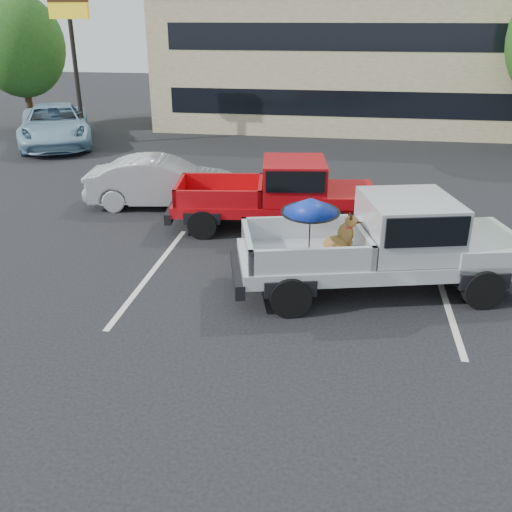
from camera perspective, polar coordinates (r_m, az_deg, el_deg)
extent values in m
plane|color=black|center=(9.99, 2.49, -7.47)|extent=(90.00, 90.00, 0.00)
cube|color=silver|center=(12.36, -10.35, -1.58)|extent=(0.12, 5.00, 0.01)
cube|color=silver|center=(11.90, 18.18, -3.41)|extent=(0.12, 5.00, 0.01)
cube|color=tan|center=(29.66, 11.69, 18.58)|extent=(20.00, 8.00, 6.00)
cube|color=black|center=(25.85, 11.70, 14.63)|extent=(18.00, 0.08, 1.10)
cube|color=black|center=(25.62, 12.21, 20.60)|extent=(18.00, 0.08, 1.10)
cylinder|color=black|center=(25.16, -17.58, 17.30)|extent=(0.18, 0.18, 6.00)
cube|color=yellow|center=(25.07, -18.28, 22.73)|extent=(1.60, 0.18, 1.00)
cylinder|color=#332114|center=(29.85, -21.75, 14.03)|extent=(0.32, 0.32, 2.42)
ellipsoid|color=#224B15|center=(29.63, -22.50, 18.83)|extent=(3.96, 3.96, 4.55)
cylinder|color=#332114|center=(33.16, 18.47, 15.60)|extent=(0.32, 0.32, 2.86)
ellipsoid|color=#224B15|center=(32.96, 19.16, 20.73)|extent=(4.68, 4.68, 5.38)
cylinder|color=black|center=(10.31, 3.42, -4.08)|extent=(0.81, 0.46, 0.76)
cylinder|color=black|center=(11.96, 2.15, -0.08)|extent=(0.81, 0.46, 0.76)
cylinder|color=black|center=(11.38, 21.69, -3.06)|extent=(0.81, 0.46, 0.76)
cylinder|color=black|center=(12.89, 18.24, 0.48)|extent=(0.81, 0.46, 0.76)
cube|color=silver|center=(11.39, 12.03, -0.22)|extent=(5.70, 3.18, 0.28)
cube|color=silver|center=(12.05, 21.25, 1.04)|extent=(1.92, 2.23, 0.46)
cube|color=black|center=(12.53, 24.09, -0.48)|extent=(0.67, 1.95, 0.30)
cube|color=black|center=(10.99, -1.90, -1.54)|extent=(0.65, 1.94, 0.28)
cube|color=silver|center=(11.32, 14.97, 3.04)|extent=(2.05, 2.19, 1.05)
cube|color=black|center=(11.26, 15.08, 4.00)|extent=(1.93, 2.25, 0.55)
cube|color=black|center=(11.04, 4.83, -0.20)|extent=(2.68, 2.35, 0.10)
cube|color=silver|center=(11.73, 4.17, 2.81)|extent=(2.25, 0.66, 0.50)
cube|color=silver|center=(10.14, 5.70, -0.58)|extent=(2.25, 0.66, 0.50)
cube|color=silver|center=(10.80, -0.88, 1.05)|extent=(0.55, 1.81, 0.50)
cube|color=silver|center=(11.16, 10.46, 1.41)|extent=(0.55, 1.81, 0.50)
ellipsoid|color=brown|center=(11.20, 8.00, 1.19)|extent=(0.58, 0.52, 0.33)
cylinder|color=brown|center=(11.21, 9.42, 0.88)|extent=(0.07, 0.07, 0.25)
cylinder|color=brown|center=(11.35, 9.22, 1.19)|extent=(0.07, 0.07, 0.25)
ellipsoid|color=brown|center=(11.17, 8.94, 2.20)|extent=(0.37, 0.35, 0.45)
cylinder|color=red|center=(11.12, 9.09, 2.90)|extent=(0.22, 0.22, 0.04)
sphere|color=brown|center=(11.11, 9.48, 3.41)|extent=(0.24, 0.24, 0.24)
cone|color=black|center=(11.15, 10.15, 3.33)|extent=(0.19, 0.15, 0.11)
cone|color=black|center=(11.00, 9.50, 3.91)|extent=(0.08, 0.08, 0.12)
cone|color=black|center=(11.12, 9.34, 4.12)|extent=(0.08, 0.08, 0.12)
cylinder|color=brown|center=(11.20, 7.04, 0.67)|extent=(0.29, 0.05, 0.10)
cylinder|color=black|center=(10.69, 5.38, 2.31)|extent=(0.02, 0.10, 1.05)
cone|color=#122BA0|center=(10.51, 5.49, 5.09)|extent=(1.10, 1.12, 0.36)
cylinder|color=black|center=(10.47, 5.52, 5.92)|extent=(0.02, 0.02, 0.10)
cylinder|color=black|center=(10.55, 5.46, 4.42)|extent=(1.10, 1.10, 0.09)
cylinder|color=black|center=(13.95, -5.40, 3.16)|extent=(0.74, 0.35, 0.71)
cylinder|color=black|center=(15.56, -4.66, 5.31)|extent=(0.74, 0.35, 0.71)
cylinder|color=black|center=(13.94, 8.44, 3.00)|extent=(0.74, 0.35, 0.71)
cylinder|color=black|center=(15.55, 7.77, 5.16)|extent=(0.74, 0.35, 0.71)
cube|color=#B10910|center=(14.57, 1.73, 5.25)|extent=(5.21, 2.41, 0.26)
cube|color=#B10910|center=(14.63, 9.10, 5.85)|extent=(1.61, 1.95, 0.43)
cube|color=black|center=(14.84, 11.70, 4.47)|extent=(0.42, 1.84, 0.28)
cube|color=black|center=(14.84, -8.25, 4.70)|extent=(0.40, 1.83, 0.26)
cube|color=#B10910|center=(14.40, 3.82, 7.62)|extent=(1.74, 1.90, 0.98)
cube|color=black|center=(14.35, 3.84, 8.34)|extent=(1.62, 1.97, 0.51)
cube|color=black|center=(14.61, -3.59, 5.50)|extent=(2.34, 1.97, 0.09)
cube|color=#B10910|center=(15.31, -3.35, 7.41)|extent=(2.14, 0.36, 0.47)
cube|color=#B10910|center=(13.76, -3.92, 5.59)|extent=(2.14, 0.36, 0.47)
cube|color=#B10910|center=(14.66, -7.64, 6.54)|extent=(0.31, 1.71, 0.47)
cube|color=#B10910|center=(14.47, 0.45, 6.53)|extent=(0.31, 1.71, 0.47)
imported|color=#A5A7AC|center=(16.49, -9.33, 7.33)|extent=(4.38, 2.07, 1.39)
imported|color=#82A8C2|center=(25.67, -19.46, 12.23)|extent=(5.08, 6.52, 1.65)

